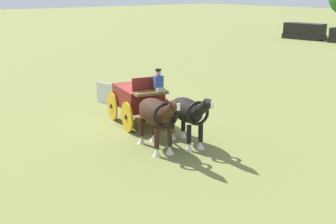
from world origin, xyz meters
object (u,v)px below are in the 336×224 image
Objects in this scene: draft_horse_off at (156,114)px; parked_vehicle_a at (304,31)px; draft_horse_near at (188,112)px; show_wagon at (139,99)px.

parked_vehicle_a is at bearing 117.40° from draft_horse_off.
draft_horse_near is at bearing -61.35° from parked_vehicle_a.
show_wagon reaches higher than draft_horse_near.
parked_vehicle_a is at bearing 118.65° from draft_horse_near.
show_wagon is 3.50m from draft_horse_off.
draft_horse_off is (3.15, -1.50, 0.24)m from show_wagon.
draft_horse_near is at bearing 74.87° from draft_horse_off.
draft_horse_near is (3.49, -0.25, 0.16)m from show_wagon.
show_wagon is 3.50m from draft_horse_near.
draft_horse_near is 0.61× the size of parked_vehicle_a.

